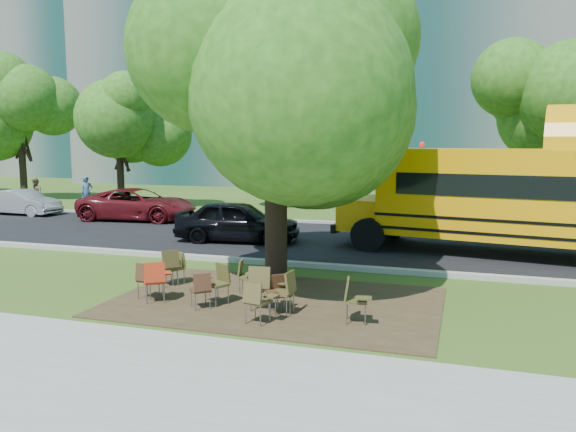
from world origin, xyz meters
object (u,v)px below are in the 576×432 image
(chair_9, at_px, (176,265))
(bg_car_silver, at_px, (23,202))
(chair_11, at_px, (262,283))
(black_car, at_px, (238,221))
(chair_3, at_px, (218,280))
(bg_car_red, at_px, (138,205))
(chair_6, at_px, (285,288))
(chair_8, at_px, (169,264))
(chair_4, at_px, (257,298))
(chair_2, at_px, (202,287))
(pedestrian_a, at_px, (87,193))
(pedestrian_b, at_px, (36,194))
(chair_1, at_px, (148,277))
(chair_5, at_px, (278,290))
(chair_10, at_px, (245,273))
(main_tree, at_px, (276,72))
(chair_0, at_px, (156,277))
(chair_7, at_px, (354,296))

(chair_9, bearing_deg, bg_car_silver, -6.46)
(chair_11, distance_m, black_car, 8.11)
(chair_3, height_order, bg_car_red, bg_car_red)
(chair_6, distance_m, chair_8, 3.57)
(chair_4, bearing_deg, chair_2, 170.23)
(chair_4, relative_size, chair_9, 1.06)
(chair_9, bearing_deg, chair_3, 172.51)
(pedestrian_a, bearing_deg, pedestrian_b, 148.67)
(chair_1, bearing_deg, chair_5, 2.82)
(chair_10, relative_size, pedestrian_b, 0.48)
(main_tree, xyz_separation_m, bg_car_silver, (-15.51, 8.24, -4.53))
(chair_0, distance_m, chair_2, 1.16)
(chair_3, xyz_separation_m, chair_7, (3.01, -0.40, 0.01))
(chair_4, height_order, chair_9, chair_4)
(chair_9, height_order, chair_11, chair_11)
(chair_2, relative_size, chair_5, 0.99)
(chair_1, bearing_deg, chair_4, -12.30)
(chair_10, xyz_separation_m, pedestrian_b, (-16.15, 11.53, 0.33))
(chair_4, bearing_deg, pedestrian_b, 154.09)
(chair_0, relative_size, chair_4, 1.09)
(chair_5, distance_m, chair_7, 1.59)
(main_tree, distance_m, chair_9, 5.26)
(chair_5, bearing_deg, chair_2, -32.24)
(chair_6, bearing_deg, chair_10, 52.74)
(chair_3, distance_m, chair_11, 1.09)
(chair_0, height_order, pedestrian_b, pedestrian_b)
(chair_1, xyz_separation_m, pedestrian_a, (-11.98, 13.68, 0.34))
(chair_5, bearing_deg, chair_3, -48.84)
(main_tree, bearing_deg, chair_3, -101.10)
(chair_7, relative_size, chair_11, 0.92)
(chair_3, height_order, chair_10, chair_3)
(pedestrian_a, bearing_deg, chair_2, -101.35)
(chair_6, xyz_separation_m, bg_car_silver, (-16.63, 10.95, 0.04))
(chair_7, height_order, pedestrian_a, pedestrian_a)
(black_car, bearing_deg, main_tree, -153.44)
(chair_11, bearing_deg, chair_0, 175.87)
(chair_1, bearing_deg, chair_7, 1.45)
(chair_6, height_order, chair_8, chair_8)
(chair_5, xyz_separation_m, chair_9, (-3.12, 1.47, 0.01))
(chair_2, bearing_deg, pedestrian_a, 91.90)
(chair_6, height_order, bg_car_red, bg_car_red)
(chair_2, relative_size, chair_6, 0.87)
(chair_9, distance_m, chair_10, 1.93)
(chair_4, distance_m, chair_11, 0.88)
(chair_2, bearing_deg, chair_5, -34.58)
(chair_6, relative_size, bg_car_silver, 0.25)
(main_tree, distance_m, bg_car_silver, 18.14)
(chair_11, xyz_separation_m, pedestrian_a, (-14.68, 13.73, 0.25))
(chair_0, height_order, chair_6, chair_0)
(chair_8, bearing_deg, chair_3, -84.43)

